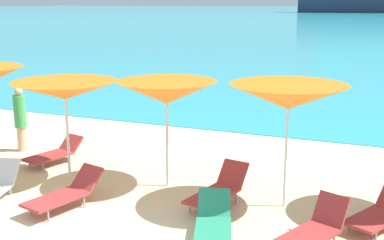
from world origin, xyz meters
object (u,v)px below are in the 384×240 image
umbrella_3 (288,97)px  beachgoer_1 (20,118)px  lounge_chair_1 (312,230)px  lounge_chair_5 (213,224)px  lounge_chair_7 (219,189)px  lounge_chair_3 (66,193)px  lounge_chair_6 (55,153)px  lounge_chair_8 (380,213)px  umbrella_2 (167,93)px  umbrella_1 (65,90)px

umbrella_3 → beachgoer_1: (-7.04, 1.05, -1.21)m
umbrella_3 → lounge_chair_1: 2.45m
lounge_chair_5 → lounge_chair_7: size_ratio=1.02×
umbrella_3 → lounge_chair_5: 2.66m
umbrella_3 → lounge_chair_3: (-3.71, -1.65, -1.78)m
lounge_chair_5 → beachgoer_1: beachgoer_1 is taller
beachgoer_1 → lounge_chair_6: bearing=-45.9°
lounge_chair_3 → lounge_chair_6: 2.87m
lounge_chair_1 → lounge_chair_3: (-4.48, -0.17, 0.01)m
lounge_chair_5 → lounge_chair_8: 2.89m
lounge_chair_1 → lounge_chair_8: (0.93, 1.24, -0.05)m
lounge_chair_7 → umbrella_2: bearing=167.5°
lounge_chair_3 → lounge_chair_5: (2.96, -0.12, -0.05)m
umbrella_3 → lounge_chair_6: 5.91m
umbrella_3 → lounge_chair_7: 2.15m
beachgoer_1 → lounge_chair_3: bearing=-64.2°
umbrella_3 → lounge_chair_5: (-0.75, -1.77, -1.83)m
umbrella_2 → lounge_chair_1: 4.02m
umbrella_1 → lounge_chair_1: (5.34, -1.14, -1.66)m
lounge_chair_1 → lounge_chair_3: 4.48m
lounge_chair_3 → lounge_chair_6: size_ratio=1.07×
lounge_chair_3 → beachgoer_1: (-3.33, 2.70, 0.57)m
umbrella_2 → lounge_chair_7: (1.34, -0.59, -1.65)m
umbrella_3 → lounge_chair_5: umbrella_3 is taller
lounge_chair_5 → lounge_chair_7: bearing=87.6°
lounge_chair_8 → lounge_chair_3: bearing=-140.0°
lounge_chair_7 → beachgoer_1: 6.09m
lounge_chair_7 → lounge_chair_5: bearing=-62.4°
lounge_chair_3 → umbrella_1: bearing=137.2°
umbrella_3 → lounge_chair_6: (-5.60, 0.51, -1.83)m
umbrella_2 → beachgoer_1: umbrella_2 is taller
umbrella_2 → lounge_chair_8: bearing=-5.6°
umbrella_1 → lounge_chair_5: size_ratio=1.45×
lounge_chair_3 → lounge_chair_7: size_ratio=1.02×
lounge_chair_7 → beachgoer_1: bearing=177.2°
lounge_chair_3 → lounge_chair_6: (-1.89, 2.16, -0.05)m
lounge_chair_8 → lounge_chair_5: bearing=-122.5°
umbrella_1 → lounge_chair_7: umbrella_1 is taller
lounge_chair_1 → lounge_chair_5: (-1.52, -0.30, -0.04)m
lounge_chair_5 → lounge_chair_7: 1.42m
lounge_chair_3 → lounge_chair_8: bearing=28.6°
lounge_chair_5 → umbrella_2: bearing=113.0°
umbrella_1 → lounge_chair_8: size_ratio=1.56×
lounge_chair_8 → beachgoer_1: bearing=-163.0°
lounge_chair_5 → lounge_chair_6: 5.36m
lounge_chair_5 → beachgoer_1: size_ratio=1.00×
umbrella_2 → lounge_chair_8: (4.19, -0.41, -1.72)m
lounge_chair_8 → umbrella_2: bearing=-160.2°
umbrella_2 → lounge_chair_8: size_ratio=1.45×
umbrella_1 → lounge_chair_5: bearing=-20.6°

